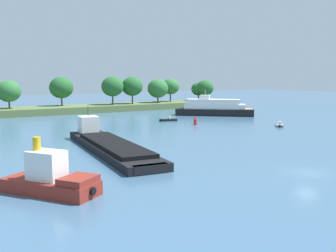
% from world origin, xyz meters
% --- Properties ---
extents(ground_plane, '(400.00, 400.00, 0.00)m').
position_xyz_m(ground_plane, '(0.00, 0.00, 0.00)').
color(ground_plane, '#3D607F').
extents(treeline_island, '(91.78, 12.66, 10.47)m').
position_xyz_m(treeline_island, '(12.32, 83.19, 3.81)').
color(treeline_island, '#566B3D').
rests_on(treeline_island, ground).
extents(small_motorboat, '(4.54, 4.37, 0.91)m').
position_xyz_m(small_motorboat, '(28.26, 29.32, 0.23)').
color(small_motorboat, slate).
rests_on(small_motorboat, ground).
extents(tugboat, '(7.87, 9.35, 5.07)m').
position_xyz_m(tugboat, '(-25.96, 7.18, 1.30)').
color(tugboat, maroon).
rests_on(tugboat, ground).
extents(white_riverboat, '(18.59, 17.39, 6.90)m').
position_xyz_m(white_riverboat, '(30.57, 54.21, 1.91)').
color(white_riverboat, black).
rests_on(white_riverboat, ground).
extents(fishing_skiff, '(4.30, 2.29, 1.01)m').
position_xyz_m(fishing_skiff, '(13.14, 49.69, 0.28)').
color(fishing_skiff, black).
rests_on(fishing_skiff, ground).
extents(cargo_barge, '(8.45, 29.45, 5.63)m').
position_xyz_m(cargo_barge, '(-13.35, 23.53, 0.88)').
color(cargo_barge, black).
rests_on(cargo_barge, ground).
extents(channel_buoy_red, '(0.70, 0.70, 1.90)m').
position_xyz_m(channel_buoy_red, '(14.33, 40.57, 0.81)').
color(channel_buoy_red, red).
rests_on(channel_buoy_red, ground).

